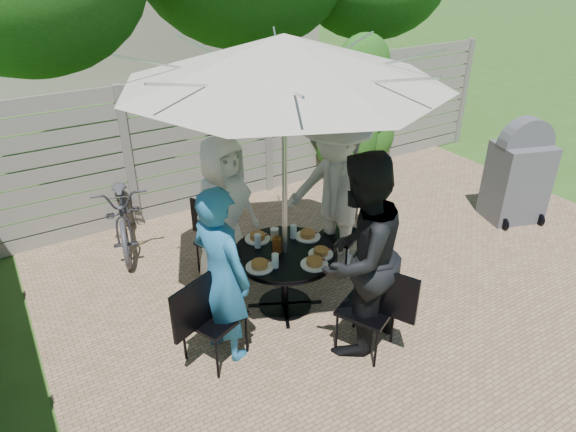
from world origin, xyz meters
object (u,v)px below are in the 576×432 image
glass_right (293,232)px  plate_right (308,235)px  bbq_grill (518,175)px  coffee_cup (275,235)px  plate_left (260,265)px  chair_back (219,253)px  glass_back (258,241)px  patio_table (285,269)px  syrup_jug (277,245)px  person_right (336,196)px  plate_front (314,263)px  person_back (224,211)px  person_front (359,257)px  plate_back (258,237)px  bicycle (124,210)px  umbrella (284,59)px  chair_front (367,325)px  chair_left (214,333)px  chair_right (340,247)px  glass_left (275,261)px  person_left (221,275)px  plate_extra (321,252)px

glass_right → plate_right: bearing=-27.6°
bbq_grill → coffee_cup: bearing=-165.2°
plate_left → plate_right: same height
chair_back → glass_back: bearing=-11.4°
patio_table → syrup_jug: bearing=158.8°
patio_table → person_right: (0.79, 0.26, 0.49)m
person_right → plate_front: bearing=-66.6°
person_back → person_front: person_front is taller
chair_back → person_front: bearing=-3.0°
glass_back → glass_right: bearing=-4.4°
plate_back → bicycle: bicycle is taller
umbrella → glass_right: umbrella is taller
chair_front → person_back: bearing=-7.9°
chair_back → chair_left: bearing=-48.0°
chair_right → person_back: bearing=-48.2°
chair_back → glass_right: 1.02m
umbrella → plate_back: 1.84m
chair_back → glass_left: chair_back is taller
person_left → glass_right: (1.00, 0.45, -0.09)m
chair_right → patio_table: bearing=-7.4°
chair_back → chair_front: (0.62, -1.83, 0.03)m
patio_table → umbrella: size_ratio=0.36×
glass_left → coffee_cup: (0.24, 0.42, -0.01)m
umbrella → plate_left: 1.84m
person_back → glass_left: (0.05, -0.97, -0.09)m
plate_right → bbq_grill: 3.22m
coffee_cup → umbrella: bearing=-95.8°
glass_right → chair_back: bearing=125.5°
umbrella → plate_right: (0.34, 0.11, -1.80)m
chair_back → chair_right: chair_right is taller
plate_front → person_right: bearing=42.1°
person_back → plate_front: bearing=-90.0°
chair_left → coffee_cup: (0.94, 0.55, 0.44)m
person_back → person_right: bearing=-45.0°
chair_back → person_left: bearing=-43.7°
person_right → plate_back: 0.94m
glass_right → person_back: bearing=128.3°
person_left → chair_back: bearing=-40.7°
person_front → glass_right: bearing=-105.5°
chair_left → plate_left: (0.57, 0.19, 0.41)m
person_right → bbq_grill: bearing=66.7°
umbrella → glass_left: size_ratio=25.03×
chair_front → plate_right: chair_front is taller
person_back → bbq_grill: 3.91m
coffee_cup → bbq_grill: size_ratio=0.09×
plate_left → syrup_jug: syrup_jug is taller
plate_right → glass_left: 0.63m
person_back → chair_left: person_back is taller
plate_extra → bbq_grill: bbq_grill is taller
plate_front → plate_right: 0.51m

